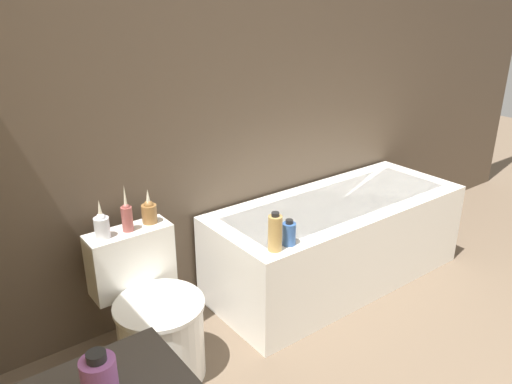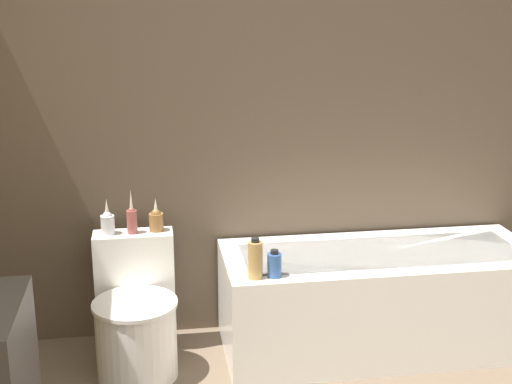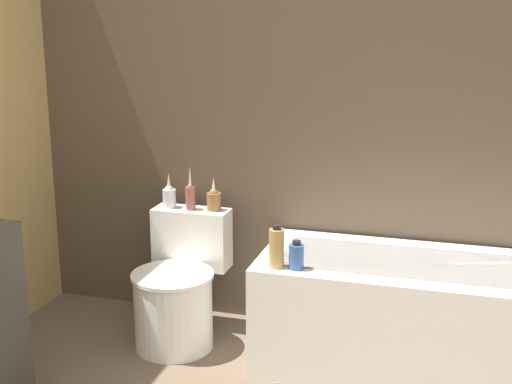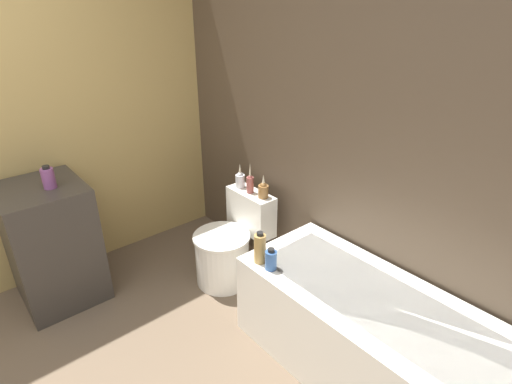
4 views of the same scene
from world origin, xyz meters
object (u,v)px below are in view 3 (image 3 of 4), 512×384
Objects in this scene: vase_silver at (190,195)px; shampoo_bottle_short at (296,256)px; vase_bronze at (214,199)px; shampoo_bottle_tall at (276,248)px; vase_gold at (169,196)px; bathtub at (433,317)px; toilet at (178,292)px.

vase_silver is 0.79m from shampoo_bottle_short.
shampoo_bottle_tall is at bearing -43.23° from vase_bronze.
vase_silver is (0.12, -0.00, 0.01)m from vase_gold.
shampoo_bottle_tall is (0.45, -0.43, -0.09)m from vase_bronze.
bathtub is 8.79× the size of vase_gold.
vase_gold is 1.07× the size of vase_bronze.
vase_bronze is 0.88× the size of shampoo_bottle_tall.
shampoo_bottle_short is (0.79, -0.41, -0.12)m from vase_gold.
bathtub is at bearing -8.74° from vase_bronze.
toilet is at bearing 163.72° from shampoo_bottle_short.
vase_silver is (-1.29, 0.16, 0.47)m from bathtub.
vase_gold is 1.39× the size of shampoo_bottle_short.
vase_silver is 1.71× the size of shampoo_bottle_short.
vase_gold is at bearing 152.96° from shampoo_bottle_short.
toilet is 3.50× the size of vase_gold.
shampoo_bottle_short is at bearing -158.52° from bathtub.
vase_bronze is 0.63m from shampoo_bottle_tall.
vase_bronze reaches higher than bathtub.
bathtub is 12.19× the size of shampoo_bottle_short.
vase_silver reaches higher than vase_bronze.
shampoo_bottle_tall is 0.10m from shampoo_bottle_short.
bathtub is 8.21× the size of shampoo_bottle_tall.
vase_bronze is at bearing 136.77° from shampoo_bottle_tall.
shampoo_bottle_tall is at bearing -178.14° from shampoo_bottle_short.
vase_silver reaches higher than shampoo_bottle_tall.
shampoo_bottle_tall is at bearing -160.96° from bathtub.
vase_bronze is (0.25, 0.02, -0.00)m from vase_gold.
toilet is at bearing -177.91° from bathtub.
toilet is 0.51m from vase_gold.
vase_bronze reaches higher than toilet.
vase_bronze is at bearing 3.82° from vase_gold.
shampoo_bottle_tall is (0.58, -0.20, 0.36)m from toilet.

